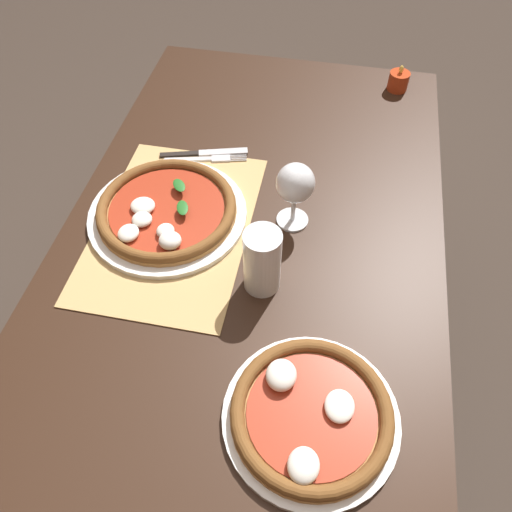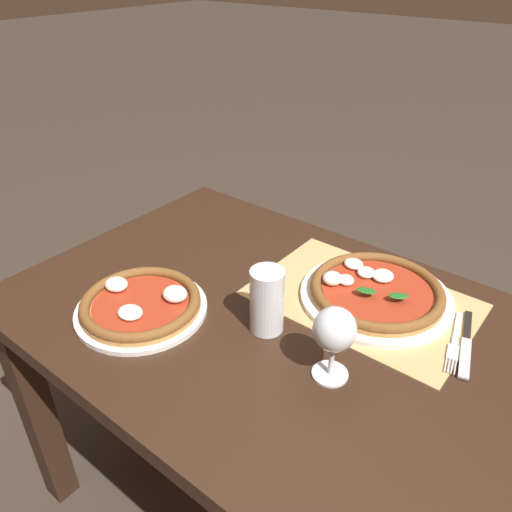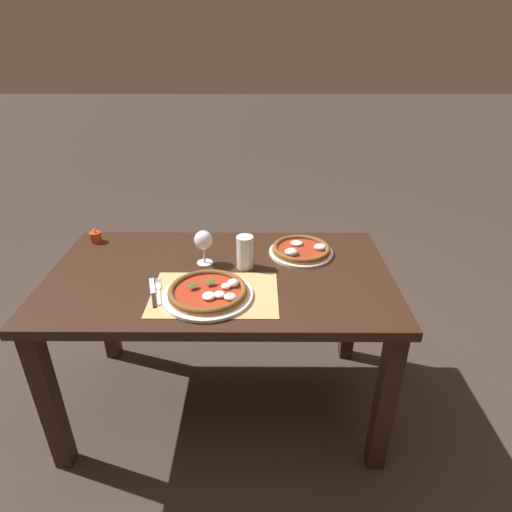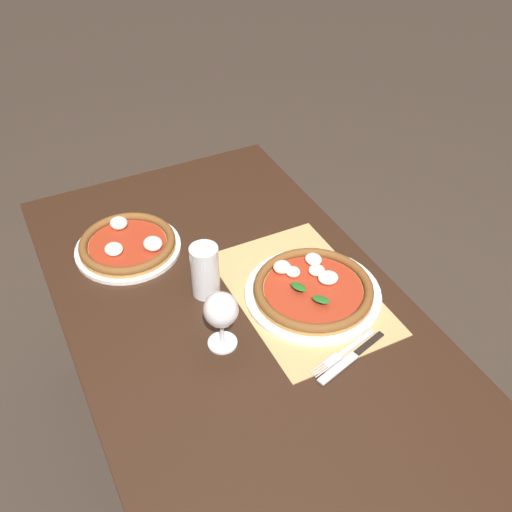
{
  "view_description": "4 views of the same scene",
  "coord_description": "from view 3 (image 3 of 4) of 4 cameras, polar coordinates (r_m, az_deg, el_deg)",
  "views": [
    {
      "loc": [
        0.67,
        0.14,
        1.55
      ],
      "look_at": [
        0.09,
        0.03,
        0.8
      ],
      "focal_mm": 35.0,
      "sensor_mm": 36.0,
      "label": 1
    },
    {
      "loc": [
        -0.39,
        0.71,
        1.43
      ],
      "look_at": [
        0.23,
        -0.07,
        0.82
      ],
      "focal_mm": 35.0,
      "sensor_mm": 36.0,
      "label": 2
    },
    {
      "loc": [
        0.16,
        -1.57,
        1.64
      ],
      "look_at": [
        0.15,
        0.02,
        0.81
      ],
      "focal_mm": 30.0,
      "sensor_mm": 36.0,
      "label": 3
    },
    {
      "loc": [
        -0.95,
        0.43,
        1.81
      ],
      "look_at": [
        0.13,
        -0.11,
        0.79
      ],
      "focal_mm": 42.0,
      "sensor_mm": 36.0,
      "label": 4
    }
  ],
  "objects": [
    {
      "name": "ground_plane",
      "position": [
        2.27,
        -4.07,
        -18.59
      ],
      "size": [
        24.0,
        24.0,
        0.0
      ],
      "primitive_type": "plane",
      "color": "#382D26"
    },
    {
      "name": "dining_table",
      "position": [
        1.87,
        -4.72,
        -4.96
      ],
      "size": [
        1.44,
        0.81,
        0.74
      ],
      "color": "black",
      "rests_on": "ground"
    },
    {
      "name": "paper_placemat",
      "position": [
        1.67,
        -5.55,
        -5.07
      ],
      "size": [
        0.49,
        0.33,
        0.0
      ],
      "primitive_type": "cube",
      "color": "tan",
      "rests_on": "dining_table"
    },
    {
      "name": "pizza_near",
      "position": [
        1.64,
        -6.36,
        -4.82
      ],
      "size": [
        0.35,
        0.35,
        0.05
      ],
      "color": "silver",
      "rests_on": "paper_placemat"
    },
    {
      "name": "pizza_far",
      "position": [
        1.96,
        6.04,
        0.83
      ],
      "size": [
        0.29,
        0.29,
        0.05
      ],
      "color": "silver",
      "rests_on": "dining_table"
    },
    {
      "name": "wine_glass",
      "position": [
        1.84,
        -7.01,
        1.92
      ],
      "size": [
        0.08,
        0.08,
        0.16
      ],
      "color": "silver",
      "rests_on": "dining_table"
    },
    {
      "name": "pint_glass",
      "position": [
        1.81,
        -1.48,
        0.43
      ],
      "size": [
        0.07,
        0.07,
        0.15
      ],
      "color": "silver",
      "rests_on": "dining_table"
    },
    {
      "name": "fork",
      "position": [
        1.72,
        -12.85,
        -4.53
      ],
      "size": [
        0.06,
        0.2,
        0.0
      ],
      "color": "#B7B7BC",
      "rests_on": "paper_placemat"
    },
    {
      "name": "knife",
      "position": [
        1.71,
        -13.58,
        -4.7
      ],
      "size": [
        0.08,
        0.21,
        0.01
      ],
      "color": "black",
      "rests_on": "paper_placemat"
    },
    {
      "name": "votive_candle",
      "position": [
        2.2,
        -20.6,
        2.34
      ],
      "size": [
        0.06,
        0.06,
        0.07
      ],
      "color": "#B23819",
      "rests_on": "dining_table"
    }
  ]
}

